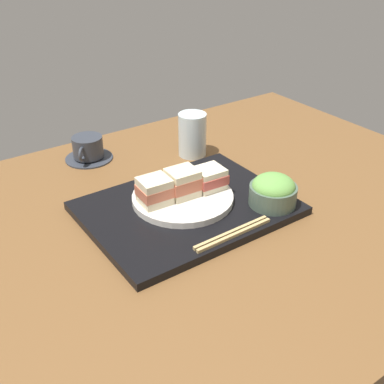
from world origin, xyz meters
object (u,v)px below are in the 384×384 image
object	(u,v)px
sandwich_near	(155,191)
coffee_cup	(88,149)
sandwich_middle	(183,183)
sandwich_far	(209,178)
chopsticks_pair	(232,234)
drinking_glass	(192,135)
sandwich_plate	(183,198)
salad_bowl	(273,191)

from	to	relation	value
sandwich_near	coffee_cup	world-z (taller)	sandwich_near
sandwich_middle	sandwich_far	world-z (taller)	sandwich_middle
sandwich_middle	chopsticks_pair	xyz separation A→B (cm)	(0.46, -16.54, -4.13)
coffee_cup	drinking_glass	world-z (taller)	drinking_glass
sandwich_plate	salad_bowl	world-z (taller)	salad_bowl
chopsticks_pair	drinking_glass	bearing A→B (deg)	65.95
sandwich_middle	salad_bowl	size ratio (longest dim) A/B	0.69
sandwich_near	drinking_glass	world-z (taller)	drinking_glass
sandwich_near	salad_bowl	xyz separation A→B (cm)	(21.79, -12.99, -1.03)
sandwich_plate	drinking_glass	size ratio (longest dim) A/B	1.93
sandwich_middle	chopsticks_pair	distance (cm)	17.06
coffee_cup	salad_bowl	bearing A→B (deg)	-64.55
salad_bowl	sandwich_far	bearing A→B (deg)	126.43
sandwich_near	chopsticks_pair	xyz separation A→B (cm)	(7.08, -17.26, -3.93)
salad_bowl	chopsticks_pair	distance (cm)	15.58
sandwich_far	sandwich_middle	bearing A→B (deg)	173.85
sandwich_far	chopsticks_pair	distance (cm)	17.34
sandwich_plate	sandwich_far	size ratio (longest dim) A/B	3.13
sandwich_near	drinking_glass	distance (cm)	31.16
sandwich_near	drinking_glass	xyz separation A→B (cm)	(23.77, 20.15, -0.30)
sandwich_middle	salad_bowl	distance (cm)	19.55
sandwich_plate	chopsticks_pair	xyz separation A→B (cm)	(0.46, -16.54, -0.36)
sandwich_plate	coffee_cup	distance (cm)	34.97
sandwich_plate	sandwich_middle	bearing A→B (deg)	-57.99
sandwich_plate	sandwich_middle	xyz separation A→B (cm)	(0.00, -0.00, 3.77)
sandwich_plate	sandwich_far	xyz separation A→B (cm)	(6.62, -0.71, 3.12)
sandwich_far	salad_bowl	world-z (taller)	salad_bowl
sandwich_near	sandwich_middle	bearing A→B (deg)	-6.15
sandwich_near	chopsticks_pair	world-z (taller)	sandwich_near
chopsticks_pair	drinking_glass	world-z (taller)	drinking_glass
drinking_glass	chopsticks_pair	bearing A→B (deg)	-114.05
sandwich_middle	sandwich_near	bearing A→B (deg)	173.85
chopsticks_pair	salad_bowl	bearing A→B (deg)	16.17
drinking_glass	salad_bowl	bearing A→B (deg)	-93.43
sandwich_far	chopsticks_pair	size ratio (longest dim) A/B	0.39
sandwich_plate	coffee_cup	world-z (taller)	coffee_cup
sandwich_near	sandwich_middle	size ratio (longest dim) A/B	0.97
sandwich_far	coffee_cup	xyz separation A→B (cm)	(-13.61, 34.98, -2.76)
chopsticks_pair	coffee_cup	bearing A→B (deg)	98.34
sandwich_far	salad_bowl	xyz separation A→B (cm)	(8.54, -11.57, -0.58)
sandwich_near	sandwich_middle	xyz separation A→B (cm)	(6.62, -0.71, 0.20)
sandwich_plate	salad_bowl	distance (cm)	19.68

